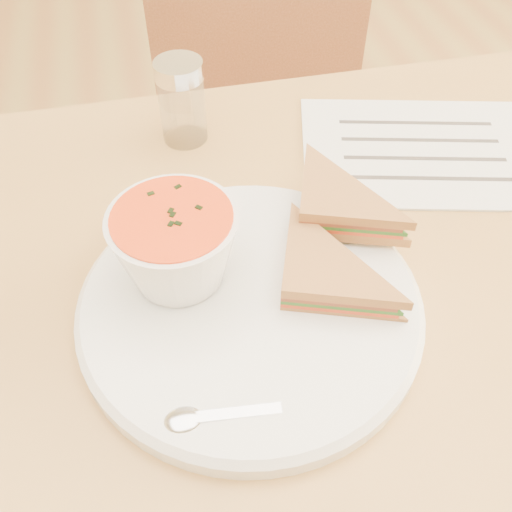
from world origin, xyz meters
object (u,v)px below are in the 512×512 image
object	(u,v)px
dining_table	(316,442)
soup_bowl	(176,249)
condiment_shaker	(182,102)
chair_far	(264,168)
plate	(250,306)

from	to	relation	value
dining_table	soup_bowl	world-z (taller)	soup_bowl
dining_table	condiment_shaker	xyz separation A→B (m)	(-0.12, 0.25, 0.42)
condiment_shaker	chair_far	bearing A→B (deg)	58.02
dining_table	soup_bowl	distance (m)	0.46
dining_table	chair_far	bearing A→B (deg)	85.10
soup_bowl	condiment_shaker	world-z (taller)	condiment_shaker
dining_table	soup_bowl	size ratio (longest dim) A/B	9.03
soup_bowl	condiment_shaker	size ratio (longest dim) A/B	1.12
soup_bowl	plate	bearing A→B (deg)	-34.83
chair_far	dining_table	bearing A→B (deg)	94.39
plate	dining_table	bearing A→B (deg)	11.70
plate	soup_bowl	size ratio (longest dim) A/B	2.75
plate	soup_bowl	xyz separation A→B (m)	(-0.06, 0.04, 0.05)
dining_table	condiment_shaker	size ratio (longest dim) A/B	10.14
plate	condiment_shaker	world-z (taller)	condiment_shaker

